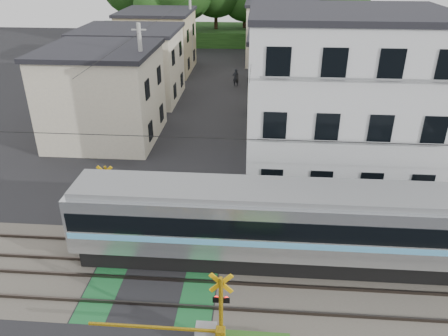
# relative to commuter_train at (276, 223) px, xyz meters

# --- Properties ---
(ground) EXTENTS (120.00, 120.00, 0.00)m
(ground) POSITION_rel_commuter_train_xyz_m (-4.90, -1.20, -1.86)
(ground) COLOR black
(track_bed) EXTENTS (120.00, 120.00, 0.14)m
(track_bed) POSITION_rel_commuter_train_xyz_m (-4.90, -1.20, -1.83)
(track_bed) COLOR #47423A
(track_bed) RESTS_ON ground
(commuter_train) EXTENTS (16.97, 2.68, 3.53)m
(commuter_train) POSITION_rel_commuter_train_xyz_m (0.00, 0.00, 0.00)
(commuter_train) COLOR black
(commuter_train) RESTS_ON ground
(crossing_signal_near) EXTENTS (4.74, 0.65, 3.09)m
(crossing_signal_near) POSITION_rel_commuter_train_xyz_m (-2.31, -4.85, -1.15)
(crossing_signal_near) COLOR #E5A80C
(crossing_signal_near) RESTS_ON ground
(crossing_signal_far) EXTENTS (4.74, 0.65, 3.09)m
(crossing_signal_far) POSITION_rel_commuter_train_xyz_m (-7.48, 2.45, -1.15)
(crossing_signal_far) COLOR #E5A80C
(crossing_signal_far) RESTS_ON ground
(apartment_block) EXTENTS (10.20, 8.36, 9.30)m
(apartment_block) POSITION_rel_commuter_train_xyz_m (3.60, 8.29, 2.79)
(apartment_block) COLOR silver
(apartment_block) RESTS_ON ground
(houses_row) EXTENTS (22.07, 31.35, 6.80)m
(houses_row) POSITION_rel_commuter_train_xyz_m (-4.64, 24.72, 1.38)
(houses_row) COLOR beige
(houses_row) RESTS_ON ground
(tree_hill) EXTENTS (40.00, 13.19, 11.83)m
(tree_hill) POSITION_rel_commuter_train_xyz_m (-5.31, 47.24, 3.96)
(tree_hill) COLOR #204717
(tree_hill) RESTS_ON ground
(catenary) EXTENTS (60.00, 5.04, 7.00)m
(catenary) POSITION_rel_commuter_train_xyz_m (1.10, -1.17, 1.83)
(catenary) COLOR #2D2D33
(catenary) RESTS_ON ground
(utility_poles) EXTENTS (7.90, 42.00, 8.00)m
(utility_poles) POSITION_rel_commuter_train_xyz_m (-5.95, 21.81, 2.22)
(utility_poles) COLOR #A5A5A0
(utility_poles) RESTS_ON ground
(pedestrian) EXTENTS (0.73, 0.60, 1.71)m
(pedestrian) POSITION_rel_commuter_train_xyz_m (-3.09, 26.37, -1.01)
(pedestrian) COLOR black
(pedestrian) RESTS_ON ground
(weed_patches) EXTENTS (10.25, 8.80, 0.40)m
(weed_patches) POSITION_rel_commuter_train_xyz_m (-3.14, -1.29, -1.68)
(weed_patches) COLOR #2D5E1E
(weed_patches) RESTS_ON ground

